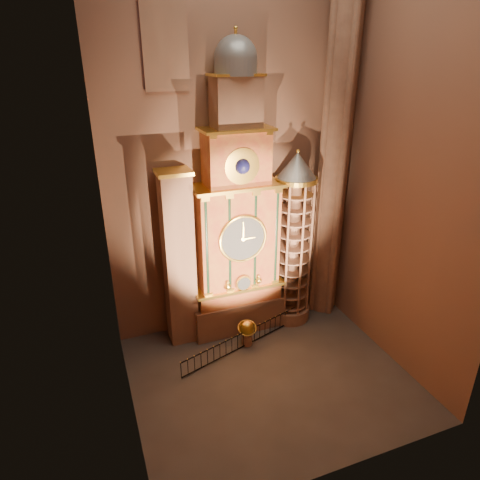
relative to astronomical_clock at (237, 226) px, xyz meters
name	(u,v)px	position (x,y,z in m)	size (l,w,h in m)	color
floor	(270,377)	(0.00, -4.96, -6.68)	(14.00, 14.00, 0.00)	#383330
wall_back	(230,146)	(0.00, 1.04, 4.32)	(22.00, 22.00, 0.00)	#885F49
wall_left	(106,189)	(-7.00, -4.96, 4.32)	(22.00, 22.00, 0.00)	#885F49
wall_right	(410,159)	(7.00, -4.96, 4.32)	(22.00, 22.00, 0.00)	#885F49
astronomical_clock	(237,226)	(0.00, 0.00, 0.00)	(5.60, 2.41, 16.70)	#8C634C
portrait_tower	(179,260)	(-3.40, 0.02, -1.53)	(1.80, 1.60, 10.20)	#8C634C
stair_turret	(293,242)	(3.50, -0.26, -1.41)	(2.50, 2.50, 10.80)	#8C634C
gothic_pier	(336,141)	(6.10, 0.04, 4.32)	(2.04, 2.04, 22.00)	#8C634C
stained_glass_window	(164,32)	(-3.20, 0.95, 9.82)	(2.20, 0.14, 5.20)	navy
celestial_globe	(247,331)	(-0.11, -1.99, -5.72)	(1.28, 1.23, 1.59)	#8C634C
iron_railing	(243,340)	(-0.43, -2.20, -6.13)	(7.94, 2.62, 1.00)	black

